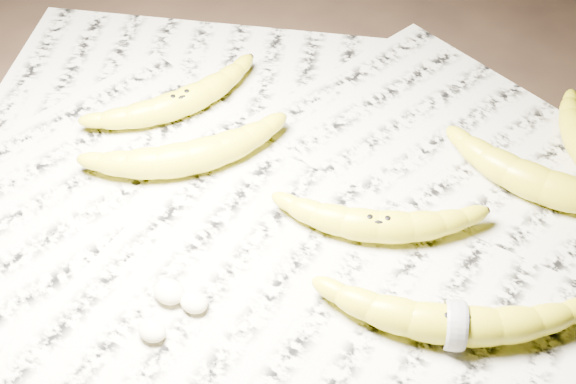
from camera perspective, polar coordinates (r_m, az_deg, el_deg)
The scene contains 11 objects.
ground at distance 0.83m, azimuth -1.83°, elevation -3.55°, with size 3.00×3.00×0.00m, color black.
newspaper_patch at distance 0.83m, azimuth 0.49°, elevation -2.84°, with size 0.90×0.70×0.01m, color #B7B39D.
banana_left_a at distance 0.95m, azimuth -7.69°, elevation 6.45°, with size 0.19×0.05×0.03m, color gold, non-canonical shape.
banana_left_b at distance 0.88m, azimuth -7.02°, elevation 2.60°, with size 0.20×0.06×0.04m, color gold, non-canonical shape.
banana_center at distance 0.81m, azimuth 6.41°, elevation -2.27°, with size 0.19×0.06×0.03m, color gold, non-canonical shape.
banana_taped at distance 0.75m, azimuth 11.79°, elevation -9.10°, with size 0.23×0.06×0.04m, color gold, non-canonical shape.
banana_upper_a at distance 0.88m, azimuth 17.85°, elevation 0.57°, with size 0.21×0.06×0.04m, color gold, non-canonical shape.
measuring_tape at distance 0.75m, azimuth 11.79°, elevation -9.10°, with size 0.05×0.05×0.00m, color white.
flesh_chunk_a at distance 0.77m, azimuth -8.48°, elevation -6.88°, with size 0.03×0.03×0.02m, color beige.
flesh_chunk_b at distance 0.75m, azimuth -9.67°, elevation -9.55°, with size 0.03×0.02×0.02m, color beige.
flesh_chunk_c at distance 0.77m, azimuth -6.72°, elevation -7.64°, with size 0.03×0.02×0.02m, color beige.
Camera 1 is at (0.29, -0.44, 0.64)m, focal length 50.00 mm.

